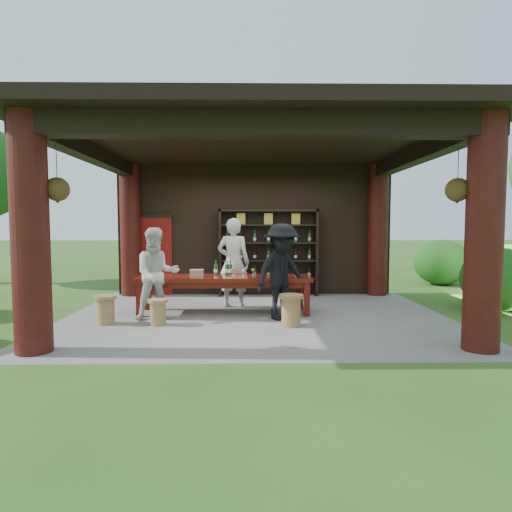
{
  "coord_description": "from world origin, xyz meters",
  "views": [
    {
      "loc": [
        -0.13,
        -8.33,
        1.76
      ],
      "look_at": [
        0.0,
        0.4,
        1.15
      ],
      "focal_mm": 30.0,
      "sensor_mm": 36.0,
      "label": 1
    }
  ],
  "objects_px": {
    "wine_shelf": "(268,252)",
    "stool_far_left": "(106,309)",
    "stool_near_left": "(158,311)",
    "guest_woman": "(157,274)",
    "tasting_table": "(224,282)",
    "stool_near_right": "(291,309)",
    "napkin_basket": "(197,273)",
    "guest_man": "(282,272)",
    "host": "(233,263)"
  },
  "relations": [
    {
      "from": "tasting_table",
      "to": "host",
      "type": "distance_m",
      "value": 0.72
    },
    {
      "from": "stool_far_left",
      "to": "guest_woman",
      "type": "distance_m",
      "value": 1.1
    },
    {
      "from": "guest_woman",
      "to": "host",
      "type": "bearing_deg",
      "value": 21.52
    },
    {
      "from": "napkin_basket",
      "to": "tasting_table",
      "type": "bearing_deg",
      "value": 3.97
    },
    {
      "from": "wine_shelf",
      "to": "guest_man",
      "type": "bearing_deg",
      "value": -87.39
    },
    {
      "from": "stool_near_right",
      "to": "guest_man",
      "type": "relative_size",
      "value": 0.31
    },
    {
      "from": "stool_far_left",
      "to": "guest_man",
      "type": "height_order",
      "value": "guest_man"
    },
    {
      "from": "wine_shelf",
      "to": "napkin_basket",
      "type": "distance_m",
      "value": 2.7
    },
    {
      "from": "stool_near_right",
      "to": "guest_man",
      "type": "distance_m",
      "value": 0.84
    },
    {
      "from": "stool_near_left",
      "to": "wine_shelf",
      "type": "bearing_deg",
      "value": 56.71
    },
    {
      "from": "guest_man",
      "to": "napkin_basket",
      "type": "xyz_separation_m",
      "value": [
        -1.67,
        0.58,
        -0.08
      ]
    },
    {
      "from": "guest_woman",
      "to": "wine_shelf",
      "type": "bearing_deg",
      "value": 30.96
    },
    {
      "from": "tasting_table",
      "to": "guest_woman",
      "type": "xyz_separation_m",
      "value": [
        -1.22,
        -0.64,
        0.23
      ]
    },
    {
      "from": "stool_near_left",
      "to": "stool_far_left",
      "type": "bearing_deg",
      "value": 174.73
    },
    {
      "from": "wine_shelf",
      "to": "guest_woman",
      "type": "distance_m",
      "value": 3.57
    },
    {
      "from": "stool_far_left",
      "to": "stool_near_left",
      "type": "bearing_deg",
      "value": -5.27
    },
    {
      "from": "napkin_basket",
      "to": "stool_near_left",
      "type": "bearing_deg",
      "value": -119.15
    },
    {
      "from": "wine_shelf",
      "to": "stool_far_left",
      "type": "relative_size",
      "value": 4.81
    },
    {
      "from": "host",
      "to": "guest_man",
      "type": "distance_m",
      "value": 1.57
    },
    {
      "from": "guest_woman",
      "to": "guest_man",
      "type": "xyz_separation_m",
      "value": [
        2.34,
        0.01,
        0.04
      ]
    },
    {
      "from": "wine_shelf",
      "to": "stool_near_left",
      "type": "bearing_deg",
      "value": -123.29
    },
    {
      "from": "stool_near_left",
      "to": "tasting_table",
      "type": "bearing_deg",
      "value": 43.41
    },
    {
      "from": "stool_near_left",
      "to": "stool_far_left",
      "type": "distance_m",
      "value": 0.96
    },
    {
      "from": "stool_far_left",
      "to": "host",
      "type": "height_order",
      "value": "host"
    },
    {
      "from": "stool_near_right",
      "to": "napkin_basket",
      "type": "height_order",
      "value": "napkin_basket"
    },
    {
      "from": "stool_far_left",
      "to": "napkin_basket",
      "type": "distance_m",
      "value": 1.87
    },
    {
      "from": "stool_far_left",
      "to": "napkin_basket",
      "type": "bearing_deg",
      "value": 31.52
    },
    {
      "from": "tasting_table",
      "to": "guest_man",
      "type": "relative_size",
      "value": 1.93
    },
    {
      "from": "wine_shelf",
      "to": "stool_near_left",
      "type": "distance_m",
      "value": 3.95
    },
    {
      "from": "wine_shelf",
      "to": "tasting_table",
      "type": "bearing_deg",
      "value": -114.68
    },
    {
      "from": "stool_near_left",
      "to": "host",
      "type": "relative_size",
      "value": 0.24
    },
    {
      "from": "tasting_table",
      "to": "stool_far_left",
      "type": "bearing_deg",
      "value": -154.88
    },
    {
      "from": "stool_near_right",
      "to": "guest_woman",
      "type": "height_order",
      "value": "guest_woman"
    },
    {
      "from": "stool_near_left",
      "to": "host",
      "type": "height_order",
      "value": "host"
    },
    {
      "from": "guest_woman",
      "to": "stool_far_left",
      "type": "bearing_deg",
      "value": -179.02
    },
    {
      "from": "wine_shelf",
      "to": "host",
      "type": "distance_m",
      "value": 1.75
    },
    {
      "from": "tasting_table",
      "to": "guest_woman",
      "type": "distance_m",
      "value": 1.4
    },
    {
      "from": "tasting_table",
      "to": "stool_far_left",
      "type": "relative_size",
      "value": 6.79
    },
    {
      "from": "stool_near_left",
      "to": "host",
      "type": "xyz_separation_m",
      "value": [
        1.29,
        1.68,
        0.73
      ]
    },
    {
      "from": "guest_woman",
      "to": "napkin_basket",
      "type": "distance_m",
      "value": 0.9
    },
    {
      "from": "wine_shelf",
      "to": "stool_far_left",
      "type": "bearing_deg",
      "value": -134.43
    },
    {
      "from": "napkin_basket",
      "to": "stool_near_right",
      "type": "bearing_deg",
      "value": -32.68
    },
    {
      "from": "stool_near_left",
      "to": "stool_near_right",
      "type": "relative_size",
      "value": 0.82
    },
    {
      "from": "guest_woman",
      "to": "guest_man",
      "type": "relative_size",
      "value": 0.96
    },
    {
      "from": "guest_woman",
      "to": "guest_man",
      "type": "distance_m",
      "value": 2.34
    },
    {
      "from": "stool_near_right",
      "to": "host",
      "type": "relative_size",
      "value": 0.29
    },
    {
      "from": "stool_near_left",
      "to": "guest_man",
      "type": "bearing_deg",
      "value": 11.11
    },
    {
      "from": "wine_shelf",
      "to": "guest_man",
      "type": "distance_m",
      "value": 2.79
    },
    {
      "from": "host",
      "to": "guest_woman",
      "type": "distance_m",
      "value": 1.88
    },
    {
      "from": "wine_shelf",
      "to": "napkin_basket",
      "type": "bearing_deg",
      "value": -125.11
    }
  ]
}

